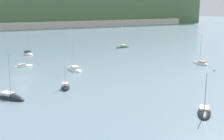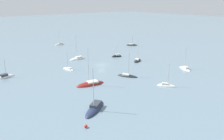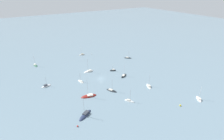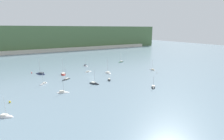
{
  "view_description": "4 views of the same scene",
  "coord_description": "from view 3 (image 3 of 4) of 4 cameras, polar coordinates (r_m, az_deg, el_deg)",
  "views": [
    {
      "loc": [
        -13.13,
        -69.05,
        16.06
      ],
      "look_at": [
        16.8,
        -11.35,
        2.3
      ],
      "focal_mm": 50.0,
      "sensor_mm": 36.0,
      "label": 1
    },
    {
      "loc": [
        -64.43,
        49.22,
        23.87
      ],
      "look_at": [
        -12.48,
        5.25,
        2.05
      ],
      "focal_mm": 35.0,
      "sensor_mm": 36.0,
      "label": 2
    },
    {
      "loc": [
        -88.82,
        46.28,
        54.84
      ],
      "look_at": [
        1.4,
        -9.45,
        3.24
      ],
      "focal_mm": 28.0,
      "sensor_mm": 36.0,
      "label": 3
    },
    {
      "loc": [
        -43.54,
        -100.92,
        30.36
      ],
      "look_at": [
        15.5,
        0.39,
        2.5
      ],
      "focal_mm": 28.0,
      "sensor_mm": 36.0,
      "label": 4
    }
  ],
  "objects": [
    {
      "name": "sailboat_4",
      "position": [
        146.71,
        5.17,
        3.91
      ],
      "size": [
        5.67,
        5.79,
        7.0
      ],
      "rotation": [
        0.0,
        0.0,
        3.95
      ],
      "color": "black",
      "rests_on": "ground_plane"
    },
    {
      "name": "sailboat_3",
      "position": [
        144.37,
        -23.75,
        1.36
      ],
      "size": [
        6.4,
        2.94,
        9.44
      ],
      "rotation": [
        0.0,
        0.0,
        3.31
      ],
      "color": "#2D6647",
      "rests_on": "ground_plane"
    },
    {
      "name": "sailboat_2",
      "position": [
        112.06,
        -10.16,
        -3.76
      ],
      "size": [
        5.74,
        2.64,
        6.98
      ],
      "rotation": [
        0.0,
        0.0,
        0.18
      ],
      "color": "white",
      "rests_on": "ground_plane"
    },
    {
      "name": "mooring_buoy_0",
      "position": [
        80.16,
        -11.21,
        -17.51
      ],
      "size": [
        0.68,
        0.68,
        0.68
      ],
      "color": "red",
      "rests_on": "ground_plane"
    },
    {
      "name": "sailboat_13",
      "position": [
        124.3,
        0.3,
        -0.19
      ],
      "size": [
        3.14,
        4.82,
        5.65
      ],
      "rotation": [
        0.0,
        0.0,
        1.2
      ],
      "color": "black",
      "rests_on": "ground_plane"
    },
    {
      "name": "sailboat_1",
      "position": [
        93.45,
        5.69,
        -10.07
      ],
      "size": [
        5.32,
        4.2,
        7.7
      ],
      "rotation": [
        0.0,
        0.0,
        3.72
      ],
      "color": "white",
      "rests_on": "ground_plane"
    },
    {
      "name": "sailboat_5",
      "position": [
        112.74,
        -20.66,
        -4.95
      ],
      "size": [
        2.89,
        6.1,
        6.99
      ],
      "rotation": [
        0.0,
        0.0,
        4.85
      ],
      "color": "silver",
      "rests_on": "ground_plane"
    },
    {
      "name": "sailboat_8",
      "position": [
        105.17,
        26.49,
        -8.53
      ],
      "size": [
        5.87,
        5.07,
        8.57
      ],
      "rotation": [
        0.0,
        0.0,
        5.65
      ],
      "color": "silver",
      "rests_on": "ground_plane"
    },
    {
      "name": "sailboat_11",
      "position": [
        97.52,
        -7.57,
        -8.48
      ],
      "size": [
        4.8,
        9.05,
        12.11
      ],
      "rotation": [
        0.0,
        0.0,
        1.36
      ],
      "color": "maroon",
      "rests_on": "ground_plane"
    },
    {
      "name": "sailboat_0",
      "position": [
        155.25,
        -9.82,
        4.9
      ],
      "size": [
        1.72,
        5.89,
        8.74
      ],
      "rotation": [
        0.0,
        0.0,
        1.6
      ],
      "color": "white",
      "rests_on": "ground_plane"
    },
    {
      "name": "sailboat_7",
      "position": [
        85.24,
        -8.74,
        -14.36
      ],
      "size": [
        6.89,
        8.91,
        11.06
      ],
      "rotation": [
        0.0,
        0.0,
        2.13
      ],
      "color": "#232D4C",
      "rests_on": "ground_plane"
    },
    {
      "name": "ground_plane",
      "position": [
        114.19,
        -3.67,
        -2.82
      ],
      "size": [
        600.0,
        600.0,
        0.0
      ],
      "primitive_type": "plane",
      "color": "slate"
    },
    {
      "name": "sailboat_9",
      "position": [
        123.95,
        -7.61,
        -0.51
      ],
      "size": [
        2.65,
        7.52,
        10.86
      ],
      "rotation": [
        0.0,
        0.0,
        1.6
      ],
      "color": "white",
      "rests_on": "ground_plane"
    },
    {
      "name": "sailboat_10",
      "position": [
        107.58,
        11.92,
        -5.24
      ],
      "size": [
        6.47,
        4.43,
        8.44
      ],
      "rotation": [
        0.0,
        0.0,
        5.85
      ],
      "color": "white",
      "rests_on": "ground_plane"
    },
    {
      "name": "sailboat_12",
      "position": [
        117.27,
        3.86,
        -1.96
      ],
      "size": [
        5.31,
        6.87,
        9.09
      ],
      "rotation": [
        0.0,
        0.0,
        5.25
      ],
      "color": "black",
      "rests_on": "ground_plane"
    },
    {
      "name": "mooring_buoy_1",
      "position": [
        96.01,
        21.4,
        -10.68
      ],
      "size": [
        0.81,
        0.81,
        0.81
      ],
      "color": "yellow",
      "rests_on": "ground_plane"
    },
    {
      "name": "sailboat_6",
      "position": [
        101.35,
        -0.16,
        -6.76
      ],
      "size": [
        6.99,
        5.06,
        8.55
      ],
      "rotation": [
        0.0,
        0.0,
        3.64
      ],
      "color": "black",
      "rests_on": "ground_plane"
    },
    {
      "name": "mooring_buoy_2",
      "position": [
        155.45,
        -6.7,
        5.22
      ],
      "size": [
        0.56,
        0.56,
        0.56
      ],
      "color": "white",
      "rests_on": "ground_plane"
    }
  ]
}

